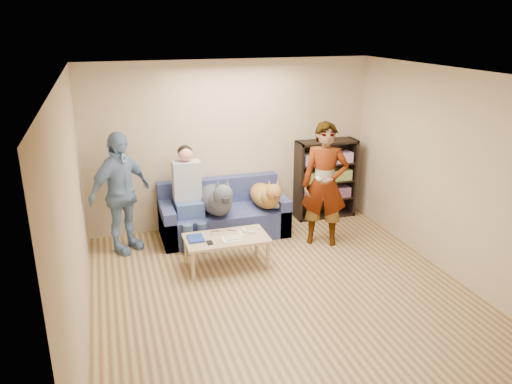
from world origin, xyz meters
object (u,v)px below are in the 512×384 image
object	(u,v)px
person_standing_right	(325,184)
notebook_blue	(196,238)
camera_silver	(215,233)
person_standing_left	(120,193)
sofa	(223,217)
coffee_table	(226,240)
dog_gray	(217,199)
dog_tan	(266,195)
bookshelf	(325,177)
person_seated	(188,192)

from	to	relation	value
person_standing_right	notebook_blue	xyz separation A→B (m)	(-1.95, -0.27, -0.47)
person_standing_right	camera_silver	size ratio (longest dim) A/B	16.42
person_standing_left	sofa	xyz separation A→B (m)	(1.49, 0.14, -0.58)
person_standing_left	coffee_table	world-z (taller)	person_standing_left
person_standing_left	dog_gray	xyz separation A→B (m)	(1.35, -0.07, -0.21)
sofa	coffee_table	size ratio (longest dim) A/B	1.73
dog_tan	bookshelf	world-z (taller)	bookshelf
person_standing_left	dog_gray	world-z (taller)	person_standing_left
person_standing_right	bookshelf	bearing A→B (deg)	91.50
sofa	person_seated	bearing A→B (deg)	-166.80
coffee_table	dog_tan	bearing A→B (deg)	46.13
person_standing_right	coffee_table	bearing A→B (deg)	-141.30
sofa	dog_tan	bearing A→B (deg)	-16.18
person_seated	coffee_table	bearing A→B (deg)	-70.72
coffee_table	notebook_blue	bearing A→B (deg)	172.87
sofa	coffee_table	xyz separation A→B (m)	(-0.21, -1.06, 0.09)
camera_silver	dog_tan	xyz separation A→B (m)	(0.96, 0.76, 0.18)
notebook_blue	sofa	world-z (taller)	sofa
person_standing_right	camera_silver	world-z (taller)	person_standing_right
person_standing_right	coffee_table	size ratio (longest dim) A/B	1.64
person_seated	dog_tan	bearing A→B (deg)	-2.75
person_standing_right	bookshelf	size ratio (longest dim) A/B	1.39
camera_silver	bookshelf	world-z (taller)	bookshelf
person_standing_right	sofa	size ratio (longest dim) A/B	0.95
person_standing_right	person_standing_left	distance (m)	2.89
sofa	coffee_table	bearing A→B (deg)	-101.39
person_standing_right	person_standing_left	world-z (taller)	person_standing_right
person_standing_right	person_seated	distance (m)	1.98
person_standing_right	notebook_blue	world-z (taller)	person_standing_right
person_standing_right	dog_gray	distance (m)	1.58
notebook_blue	person_seated	xyz separation A→B (m)	(0.07, 0.88, 0.34)
person_seated	coffee_table	size ratio (longest dim) A/B	1.34
notebook_blue	dog_tan	bearing A→B (deg)	33.63
person_seated	bookshelf	distance (m)	2.37
person_seated	dog_gray	distance (m)	0.43
camera_silver	person_seated	distance (m)	0.90
dog_tan	coffee_table	world-z (taller)	dog_tan
camera_silver	dog_gray	size ratio (longest dim) A/B	0.09
camera_silver	person_seated	xyz separation A→B (m)	(-0.21, 0.81, 0.33)
dog_gray	coffee_table	xyz separation A→B (m)	(-0.07, -0.84, -0.28)
sofa	person_standing_right	bearing A→B (deg)	-29.13
person_standing_left	notebook_blue	xyz separation A→B (m)	(0.88, -0.87, -0.43)
dog_gray	bookshelf	size ratio (longest dim) A/B	0.98
notebook_blue	sofa	xyz separation A→B (m)	(0.61, 1.01, -0.15)
person_standing_right	coffee_table	world-z (taller)	person_standing_right
camera_silver	coffee_table	world-z (taller)	camera_silver
notebook_blue	bookshelf	size ratio (longest dim) A/B	0.20
dog_tan	person_standing_right	bearing A→B (deg)	-38.53
person_standing_left	sofa	size ratio (longest dim) A/B	0.91
dog_tan	coffee_table	xyz separation A→B (m)	(-0.84, -0.88, -0.25)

